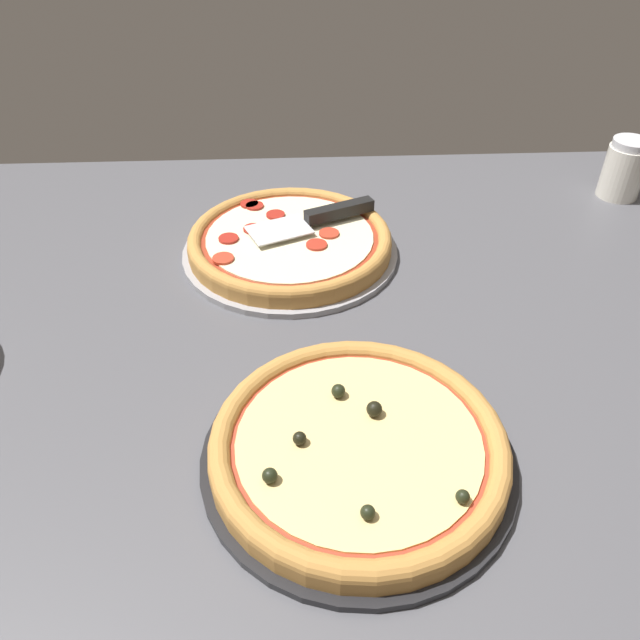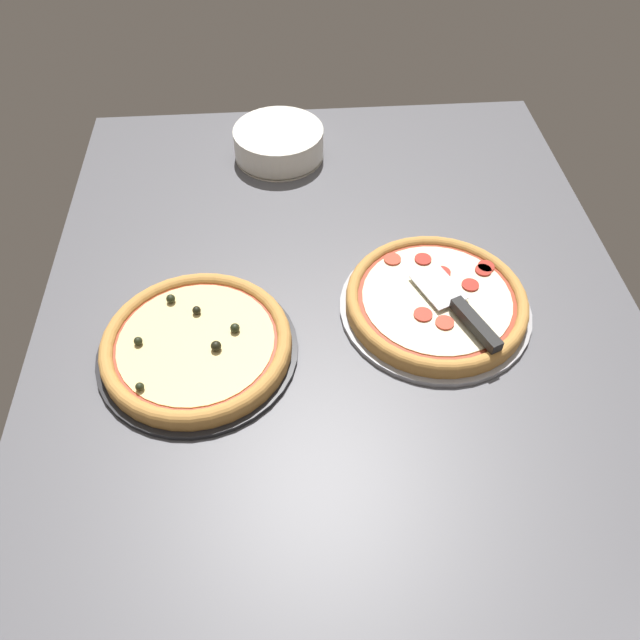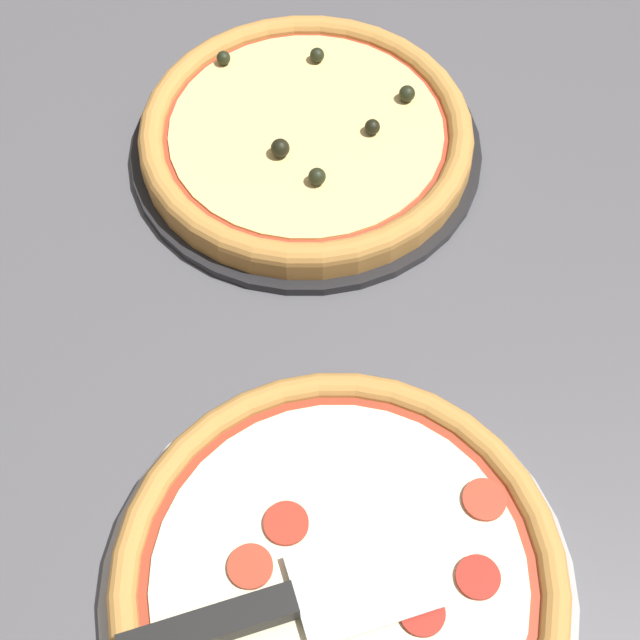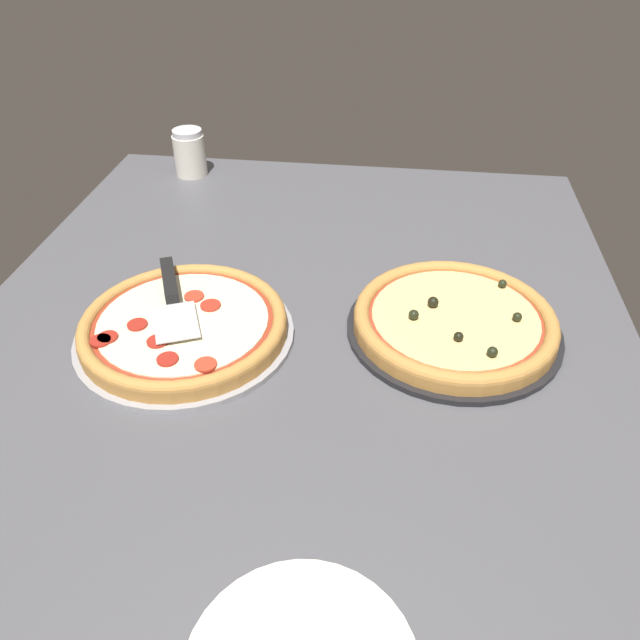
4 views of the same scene
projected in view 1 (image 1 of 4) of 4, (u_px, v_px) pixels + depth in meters
ground_plane at (299, 329)px, 91.23cm from camera, size 145.60×112.12×3.60cm
pizza_pan_front at (292, 251)px, 103.66cm from camera, size 35.52×35.52×1.00cm
pizza_front at (292, 240)px, 102.32cm from camera, size 33.39×33.39×3.24cm
pizza_pan_back at (361, 457)px, 69.93cm from camera, size 35.19×35.19×1.00cm
pizza_back at (362, 445)px, 68.62cm from camera, size 33.08×33.08×4.19cm
serving_spatula at (328, 215)px, 104.07cm from camera, size 22.05×12.72×2.00cm
parmesan_shaker at (626, 169)px, 116.97cm from camera, size 7.58×7.58×11.13cm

